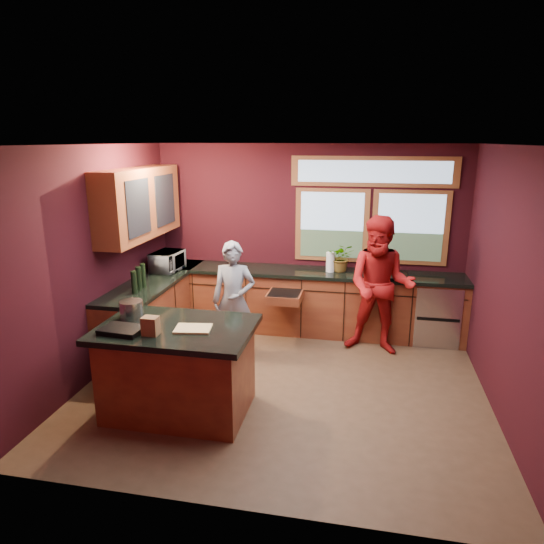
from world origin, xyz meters
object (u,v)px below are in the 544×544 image
(island, at_px, (178,369))
(person_grey, at_px, (234,300))
(stock_pot, at_px, (131,309))
(cutting_board, at_px, (193,329))
(person_red, at_px, (380,286))

(island, height_order, person_grey, person_grey)
(stock_pot, bearing_deg, cutting_board, -14.93)
(person_red, distance_m, cutting_board, 2.69)
(person_grey, distance_m, cutting_board, 1.47)
(island, bearing_deg, stock_pot, 164.74)
(island, xyz_separation_m, person_red, (2.04, 1.92, 0.44))
(cutting_board, bearing_deg, person_grey, 89.89)
(island, height_order, cutting_board, cutting_board)
(person_grey, height_order, person_red, person_red)
(island, height_order, person_red, person_red)
(person_red, xyz_separation_m, cutting_board, (-1.84, -1.97, 0.04))
(person_red, bearing_deg, stock_pot, -136.97)
(island, relative_size, person_grey, 1.02)
(person_grey, bearing_deg, cutting_board, -95.60)
(cutting_board, bearing_deg, person_red, 46.95)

